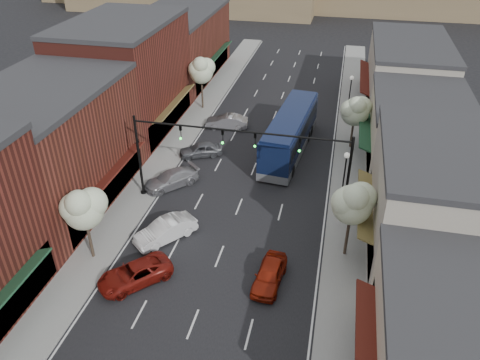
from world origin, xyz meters
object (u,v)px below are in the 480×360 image
Objects in this scene: parked_car_a at (135,274)px; tree_right_near at (353,202)px; parked_car_d at (201,150)px; lamp_post_far at (350,89)px; coach_bus at (290,132)px; red_hatchback at (269,274)px; signal_mast_right at (316,164)px; parked_car_e at (227,122)px; signal_mast_left at (167,147)px; parked_car_c at (171,179)px; tree_right_far at (356,110)px; tree_left_near at (83,207)px; parked_car_b at (165,230)px; tree_left_far at (201,70)px.

tree_right_near is at bearing 66.45° from parked_car_a.
lamp_post_far is at bearing 108.83° from parked_car_d.
coach_bus reaches higher than red_hatchback.
signal_mast_right reaches higher than red_hatchback.
parked_car_a is at bearing -7.06° from parked_car_e.
signal_mast_left is 4.33m from parked_car_c.
tree_right_far is at bearing 75.61° from parked_car_e.
red_hatchback is (9.34, -7.73, -3.93)m from signal_mast_left.
parked_car_e is (3.84, 21.73, -3.50)m from tree_left_near.
coach_bus is at bearing -160.82° from tree_right_far.
coach_bus is at bearing 103.94° from parked_car_b.
signal_mast_left is 1.51× the size of tree_right_far.
parked_car_c is at bearing 145.06° from parked_car_b.
parked_car_a is 1.03× the size of parked_car_b.
parked_car_e is at bearing 157.76° from coach_bus.
lamp_post_far is 23.16m from parked_car_c.
coach_bus is 2.74× the size of parked_car_a.
tree_right_far is 0.89× the size of tree_left_far.
parked_car_e is at bearing 125.74° from tree_right_near.
red_hatchback reaches higher than parked_car_a.
signal_mast_left is 1.38× the size of tree_right_near.
tree_right_near is at bearing -62.21° from coach_bus.
signal_mast_right is 17.41m from parked_car_e.
parked_car_e is at bearing -152.63° from lamp_post_far.
parked_car_d is at bearing 87.46° from signal_mast_left.
tree_right_far is 20.48m from red_hatchback.
signal_mast_right is at bearing 29.61° from parked_car_e.
parked_car_b is at bearing -30.29° from parked_car_c.
signal_mast_left reaches higher than tree_left_far.
tree_left_far is at bearing 141.18° from parked_car_a.
signal_mast_left is at bearing -123.86° from lamp_post_far.
coach_bus is at bearing 98.94° from red_hatchback.
red_hatchback is at bearing -98.37° from lamp_post_far.
coach_bus is (-5.72, 14.01, -2.44)m from tree_right_near.
parked_car_b is at bearing -115.63° from lamp_post_far.
lamp_post_far is 1.02× the size of parked_car_e.
signal_mast_left is at bearing -139.46° from tree_right_far.
parked_car_b is (-6.83, -14.97, -1.26)m from coach_bus.
parked_car_d is at bearing 126.45° from red_hatchback.
signal_mast_left is at bearing 145.81° from red_hatchback.
tree_right_far is 1.33× the size of red_hatchback.
signal_mast_left is 6.49m from parked_car_b.
coach_bus is at bearing 113.24° from parked_car_a.
tree_left_far reaches higher than parked_car_e.
parked_car_c is (-14.55, -10.24, -3.31)m from tree_right_far.
tree_right_near reaches higher than parked_car_a.
tree_left_far is 6.93m from parked_car_e.
parked_car_b is (1.42, -5.01, -3.87)m from signal_mast_left.
parked_car_b is 0.97× the size of parked_car_c.
signal_mast_right is 0.64× the size of coach_bus.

